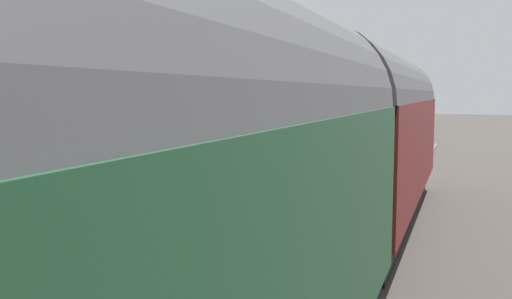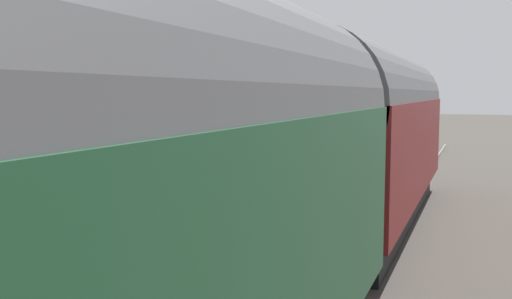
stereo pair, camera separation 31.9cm
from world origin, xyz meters
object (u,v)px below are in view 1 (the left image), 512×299
train (312,154)px  tree_mid_background (127,75)px  planter_edge_far (319,146)px  station_sign_board (305,127)px  lamp_post_platform (62,77)px  bench_mid_platform (255,150)px  station_building (121,126)px

train → tree_mid_background: 18.85m
planter_edge_far → station_sign_board: bearing=-177.5°
train → lamp_post_platform: 3.95m
bench_mid_platform → planter_edge_far: 4.24m
bench_mid_platform → tree_mid_background: bearing=57.2°
tree_mid_background → lamp_post_platform: bearing=-149.0°
tree_mid_background → bench_mid_platform: bearing=-122.8°
lamp_post_platform → tree_mid_background: size_ratio=0.64×
station_sign_board → bench_mid_platform: bearing=142.5°
station_building → train: bearing=-114.7°
train → bench_mid_platform: size_ratio=15.20×
bench_mid_platform → station_sign_board: bearing=-37.5°
bench_mid_platform → planter_edge_far: size_ratio=1.58×
station_building → planter_edge_far: bearing=-12.6°
bench_mid_platform → station_sign_board: 2.20m
station_building → tree_mid_background: size_ratio=1.00×
tree_mid_background → planter_edge_far: bearing=-98.2°
station_building → station_sign_board: (7.66, -2.35, -0.39)m
tree_mid_background → train: bearing=-137.7°
bench_mid_platform → lamp_post_platform: (-11.01, -1.44, 2.09)m
station_building → bench_mid_platform: size_ratio=4.08×
lamp_post_platform → station_sign_board: (12.67, 0.17, -1.38)m
train → lamp_post_platform: lamp_post_platform is taller
train → planter_edge_far: 12.89m
bench_mid_platform → station_sign_board: (1.65, -1.27, 0.71)m
train → bench_mid_platform: bearing=26.3°
bench_mid_platform → station_sign_board: size_ratio=0.90×
lamp_post_platform → tree_mid_background: 19.23m
bench_mid_platform → lamp_post_platform: lamp_post_platform is taller
planter_edge_far → lamp_post_platform: lamp_post_platform is taller
planter_edge_far → station_sign_board: (-2.42, -0.11, 0.91)m
tree_mid_background → station_building: bearing=-147.2°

